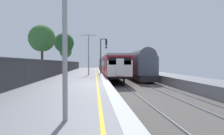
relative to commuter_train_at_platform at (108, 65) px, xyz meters
The scene contains 10 objects.
ground 27.69m from the commuter_train_at_platform, 88.87° to the right, with size 17.40×110.00×1.21m.
commuter_train_at_platform is the anchor object (origin of this frame).
freight_train_adjacent_track 4.88m from the commuter_train_at_platform, 34.79° to the right, with size 2.60×30.35×4.53m.
signal_gantry 11.31m from the commuter_train_at_platform, 97.67° to the right, with size 1.10×0.24×5.31m.
platform_lamp_near 37.32m from the commuter_train_at_platform, 95.32° to the right, with size 2.00×0.20×5.10m.
platform_lamp_mid 15.81m from the commuter_train_at_platform, 102.72° to the right, with size 2.00×0.20×5.35m.
platform_back_fence 28.64m from the commuter_train_at_platform, 105.28° to the right, with size 0.07×99.00×1.93m.
background_tree_left 15.63m from the commuter_train_at_platform, 131.29° to the left, with size 3.09×3.09×6.05m.
background_tree_centre 16.87m from the commuter_train_at_platform, 127.65° to the right, with size 3.70×3.70×6.91m.
background_tree_right 9.77m from the commuter_train_at_platform, behind, with size 3.99×3.99×7.69m.
Camera 1 is at (-0.54, -15.35, 1.60)m, focal length 33.59 mm.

